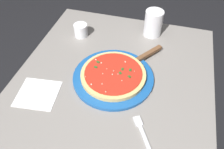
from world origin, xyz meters
TOP-DOWN VIEW (x-y plane):
  - restaurant_table at (0.00, 0.00)m, footprint 0.86×0.73m
  - serving_plate at (0.02, 0.00)m, footprint 0.30×0.30m
  - pizza at (0.02, 0.00)m, footprint 0.24×0.24m
  - pizza_server at (0.14, -0.08)m, footprint 0.20×0.17m
  - cup_tall_drink at (0.33, -0.10)m, footprint 0.08×0.08m
  - cup_small_sauce at (0.24, 0.21)m, footprint 0.06×0.06m
  - napkin_folded_right at (-0.12, 0.24)m, footprint 0.15×0.15m
  - fork at (-0.20, -0.16)m, footprint 0.17×0.11m

SIDE VIEW (x-z plane):
  - restaurant_table at x=0.00m, z-range 0.21..0.94m
  - napkin_folded_right at x=-0.12m, z-range 0.73..0.74m
  - fork at x=-0.20m, z-range 0.73..0.74m
  - serving_plate at x=0.02m, z-range 0.73..0.75m
  - pizza_server at x=0.14m, z-range 0.75..0.76m
  - pizza at x=0.02m, z-range 0.74..0.77m
  - cup_small_sauce at x=0.24m, z-range 0.73..0.79m
  - cup_tall_drink at x=0.33m, z-range 0.73..0.85m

